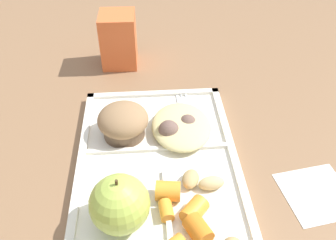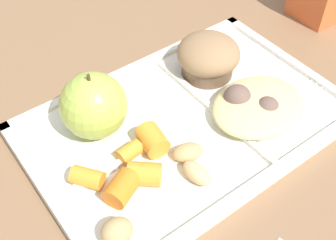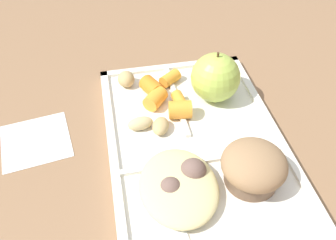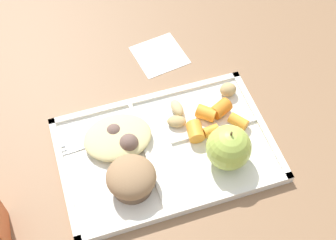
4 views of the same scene
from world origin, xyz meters
name	(u,v)px [view 2 (image 2 of 4)]	position (x,y,z in m)	size (l,w,h in m)	color
ground	(186,127)	(0.00, 0.00, 0.00)	(6.00, 6.00, 0.00)	#846042
lunch_tray	(186,123)	(0.00, 0.00, 0.01)	(0.37, 0.24, 0.02)	silver
green_apple	(94,106)	(-0.09, 0.05, 0.05)	(0.08, 0.08, 0.08)	#A8C14C
bran_muffin	(208,57)	(0.08, 0.05, 0.04)	(0.08, 0.08, 0.05)	brown
carrot_slice_tilted	(122,188)	(-0.12, -0.04, 0.02)	(0.03, 0.03, 0.03)	orange
carrot_slice_small	(130,152)	(-0.09, -0.01, 0.02)	(0.02, 0.02, 0.03)	orange
carrot_slice_back	(153,140)	(-0.06, -0.01, 0.03)	(0.03, 0.03, 0.03)	orange
carrot_slice_center	(88,178)	(-0.14, -0.01, 0.02)	(0.02, 0.02, 0.03)	orange
carrot_slice_large	(144,174)	(-0.09, -0.04, 0.02)	(0.03, 0.03, 0.03)	orange
potato_chunk_browned	(197,173)	(-0.04, -0.07, 0.02)	(0.04, 0.02, 0.02)	tan
potato_chunk_wedge	(117,232)	(-0.15, -0.08, 0.02)	(0.03, 0.03, 0.03)	tan
potato_chunk_large	(188,152)	(-0.03, -0.04, 0.02)	(0.03, 0.02, 0.02)	tan
egg_noodle_pile	(258,106)	(0.08, -0.04, 0.02)	(0.12, 0.10, 0.02)	#D6C684
meatball_center	(237,98)	(0.06, -0.02, 0.03)	(0.03, 0.03, 0.03)	brown
meatball_front	(267,109)	(0.08, -0.05, 0.03)	(0.03, 0.03, 0.03)	brown
plastic_fork	(289,104)	(0.12, -0.06, 0.01)	(0.15, 0.03, 0.00)	white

